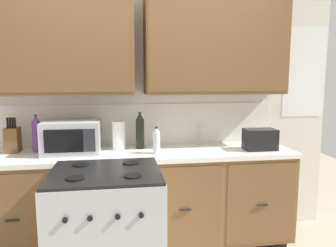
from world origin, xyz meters
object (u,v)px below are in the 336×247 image
Objects in this scene: microwave at (72,137)px; bottle_clear at (156,140)px; bottle_violet at (36,134)px; bottle_dark at (140,131)px; knife_block at (13,140)px; stove_range at (107,235)px; toaster at (260,139)px; paper_towel_roll at (119,135)px.

bottle_clear is at bearing -10.95° from microwave.
bottle_violet is 0.91m from bottle_dark.
knife_block is (-0.51, 0.09, -0.02)m from microwave.
toaster reaches higher than stove_range.
knife_block is 0.94× the size of bottle_violet.
toaster is at bearing -9.28° from paper_towel_roll.
bottle_violet reaches higher than stove_range.
stove_range is 1.15m from bottle_violet.
toaster is (1.36, 0.54, 0.55)m from stove_range.
bottle_violet reaches higher than bottle_clear.
paper_towel_roll is 0.77× the size of bottle_dark.
paper_towel_roll reaches higher than toaster.
bottle_dark is at bearing 69.76° from stove_range.
bottle_violet is (-0.62, 0.75, 0.61)m from stove_range.
paper_towel_roll is 0.79× the size of bottle_violet.
toaster is 0.90× the size of knife_block.
microwave is 1.45× the size of bottle_violet.
microwave is at bearing -170.37° from bottle_dark.
toaster is 1.08× the size of paper_towel_roll.
microwave is at bearing 175.51° from toaster.
stove_range is at bearing -65.18° from microwave.
bottle_clear reaches higher than stove_range.
paper_towel_roll is (-1.27, 0.21, 0.03)m from toaster.
paper_towel_roll is 0.20m from bottle_dark.
paper_towel_roll is (0.09, 0.75, 0.58)m from stove_range.
knife_block is at bearing 170.28° from microwave.
microwave is 1.71× the size of toaster.
stove_range is at bearing -97.07° from paper_towel_roll.
knife_block is at bearing 169.56° from bottle_clear.
microwave is 1.68m from toaster.
bottle_violet is 1.06m from bottle_clear.
bottle_clear is (1.24, -0.23, -0.00)m from knife_block.
microwave is 0.41m from paper_towel_roll.
bottle_dark is (1.11, 0.01, 0.05)m from knife_block.
knife_block reaches higher than paper_towel_roll.
toaster is at bearing -12.15° from bottle_dark.
bottle_dark is at bearing 1.39° from bottle_violet.
knife_block is at bearing 177.43° from bottle_violet.
bottle_clear is (0.32, -0.22, -0.02)m from paper_towel_roll.
knife_block is at bearing -179.34° from bottle_dark.
bottle_clear reaches higher than toaster.
microwave reaches higher than bottle_clear.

